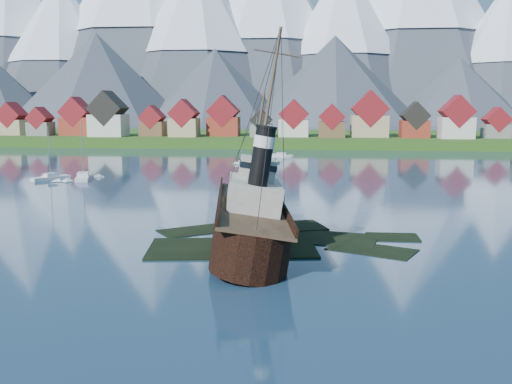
# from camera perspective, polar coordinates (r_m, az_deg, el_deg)

# --- Properties ---
(ground) EXTENTS (1400.00, 1400.00, 0.00)m
(ground) POSITION_cam_1_polar(r_m,az_deg,el_deg) (63.63, 0.55, -5.31)
(ground) COLOR #1B334C
(ground) RESTS_ON ground
(shoal) EXTENTS (31.71, 21.24, 1.14)m
(shoal) POSITION_cam_1_polar(r_m,az_deg,el_deg) (65.67, 2.27, -5.18)
(shoal) COLOR black
(shoal) RESTS_ON ground
(shore_bank) EXTENTS (600.00, 80.00, 3.20)m
(shore_bank) POSITION_cam_1_polar(r_m,az_deg,el_deg) (232.02, 4.42, 5.04)
(shore_bank) COLOR #214614
(shore_bank) RESTS_ON ground
(seawall) EXTENTS (600.00, 2.50, 2.00)m
(seawall) POSITION_cam_1_polar(r_m,az_deg,el_deg) (194.14, 4.14, 4.29)
(seawall) COLOR #3F3D38
(seawall) RESTS_ON ground
(town) EXTENTS (250.96, 16.69, 17.30)m
(town) POSITION_cam_1_polar(r_m,az_deg,el_deg) (217.19, -4.51, 7.15)
(town) COLOR maroon
(town) RESTS_ON ground
(mountains) EXTENTS (965.00, 340.00, 205.00)m
(mountains) POSITION_cam_1_polar(r_m,az_deg,el_deg) (547.70, 5.30, 16.63)
(mountains) COLOR #2D333D
(mountains) RESTS_ON ground
(tugboat_wreck) EXTENTS (7.22, 31.12, 24.66)m
(tugboat_wreck) POSITION_cam_1_polar(r_m,az_deg,el_deg) (63.50, -1.00, -2.48)
(tugboat_wreck) COLOR black
(tugboat_wreck) RESTS_ON ground
(sailboat_a) EXTENTS (5.36, 10.22, 12.12)m
(sailboat_a) POSITION_cam_1_polar(r_m,az_deg,el_deg) (122.81, -16.89, 1.35)
(sailboat_a) COLOR silver
(sailboat_a) RESTS_ON ground
(sailboat_b) EXTENTS (6.27, 7.56, 11.49)m
(sailboat_b) POSITION_cam_1_polar(r_m,az_deg,el_deg) (124.10, -19.85, 1.28)
(sailboat_b) COLOR silver
(sailboat_b) RESTS_ON ground
(sailboat_c) EXTENTS (9.81, 6.68, 12.62)m
(sailboat_c) POSITION_cam_1_polar(r_m,az_deg,el_deg) (147.51, 0.07, 2.95)
(sailboat_c) COLOR silver
(sailboat_c) RESTS_ON ground
(sailboat_e) EXTENTS (5.92, 8.96, 10.31)m
(sailboat_e) POSITION_cam_1_polar(r_m,az_deg,el_deg) (166.32, 2.56, 3.60)
(sailboat_e) COLOR silver
(sailboat_e) RESTS_ON ground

